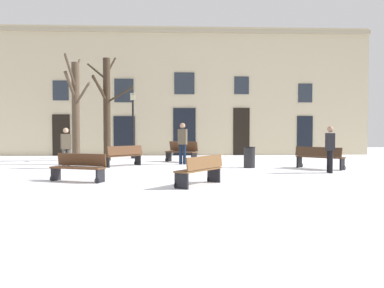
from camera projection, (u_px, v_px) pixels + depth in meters
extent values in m
plane|color=white|center=(194.00, 170.00, 16.25)|extent=(34.58, 34.58, 0.00)
cube|color=beige|center=(186.00, 92.00, 24.83)|extent=(21.61, 0.40, 7.45)
cube|color=tan|center=(186.00, 31.00, 24.44)|extent=(21.61, 0.30, 0.24)
cube|color=black|center=(61.00, 135.00, 24.37)|extent=(0.99, 0.08, 2.37)
cube|color=#262D38|center=(61.00, 90.00, 24.27)|extent=(0.89, 0.06, 1.13)
cube|color=black|center=(124.00, 136.00, 24.54)|extent=(1.22, 0.08, 2.27)
cube|color=#262D38|center=(124.00, 91.00, 24.44)|extent=(1.10, 0.06, 1.35)
cube|color=black|center=(184.00, 132.00, 24.70)|extent=(1.30, 0.08, 2.75)
cube|color=#262D38|center=(184.00, 83.00, 24.59)|extent=(1.17, 0.06, 1.25)
cube|color=black|center=(241.00, 132.00, 24.86)|extent=(0.95, 0.08, 2.77)
cube|color=#262D38|center=(242.00, 85.00, 24.75)|extent=(0.86, 0.06, 1.02)
cube|color=black|center=(305.00, 135.00, 25.05)|extent=(0.93, 0.08, 2.30)
cube|color=#262D38|center=(305.00, 93.00, 24.95)|extent=(0.84, 0.06, 1.10)
cylinder|color=#382B1E|center=(107.00, 110.00, 20.77)|extent=(0.35, 0.35, 5.01)
cylinder|color=#382B1E|center=(100.00, 89.00, 20.26)|extent=(0.65, 1.06, 1.27)
cylinder|color=#382B1E|center=(100.00, 87.00, 20.46)|extent=(0.76, 0.67, 1.10)
cylinder|color=#382B1E|center=(97.00, 72.00, 20.71)|extent=(1.00, 0.17, 0.85)
cylinder|color=#382B1E|center=(111.00, 66.00, 20.93)|extent=(0.49, 0.61, 0.95)
cylinder|color=#382B1E|center=(120.00, 95.00, 20.49)|extent=(1.41, 0.68, 0.79)
cylinder|color=#4C3D2D|center=(76.00, 114.00, 18.57)|extent=(0.34, 0.34, 4.47)
cylinder|color=#4C3D2D|center=(70.00, 72.00, 17.90)|extent=(0.26, 1.28, 1.36)
cylinder|color=#4C3D2D|center=(82.00, 94.00, 17.98)|extent=(0.92, 1.26, 0.93)
cylinder|color=#4C3D2D|center=(77.00, 80.00, 18.91)|extent=(0.22, 0.90, 0.70)
cylinder|color=#4C3D2D|center=(77.00, 96.00, 19.11)|extent=(0.25, 1.24, 0.99)
cylinder|color=#4C3D2D|center=(70.00, 86.00, 18.18)|extent=(0.45, 0.82, 1.23)
cylinder|color=#4C3D2D|center=(78.00, 66.00, 19.01)|extent=(0.14, 1.13, 0.80)
cylinder|color=black|center=(133.00, 129.00, 22.23)|extent=(0.10, 0.10, 3.05)
cylinder|color=black|center=(133.00, 156.00, 22.29)|extent=(0.22, 0.22, 0.20)
cube|color=beige|center=(133.00, 97.00, 22.16)|extent=(0.24, 0.24, 0.36)
cone|color=black|center=(133.00, 93.00, 22.16)|extent=(0.30, 0.30, 0.14)
cylinder|color=black|center=(249.00, 158.00, 17.18)|extent=(0.46, 0.46, 0.81)
torus|color=black|center=(249.00, 147.00, 17.16)|extent=(0.48, 0.48, 0.04)
cube|color=#51331E|center=(181.00, 152.00, 20.00)|extent=(1.54, 1.24, 0.05)
cube|color=#51331E|center=(183.00, 146.00, 20.17)|extent=(1.35, 0.96, 0.45)
cube|color=black|center=(169.00, 156.00, 20.37)|extent=(0.28, 0.39, 0.47)
torus|color=black|center=(167.00, 160.00, 20.22)|extent=(0.16, 0.12, 0.17)
cube|color=black|center=(194.00, 158.00, 19.65)|extent=(0.28, 0.39, 0.47)
torus|color=black|center=(192.00, 161.00, 19.50)|extent=(0.16, 0.12, 0.17)
cube|color=#51331E|center=(78.00, 168.00, 12.85)|extent=(1.74, 1.05, 0.05)
cube|color=#51331E|center=(82.00, 160.00, 13.05)|extent=(1.60, 0.69, 0.38)
cube|color=black|center=(56.00, 174.00, 13.11)|extent=(0.21, 0.42, 0.42)
torus|color=black|center=(52.00, 179.00, 12.93)|extent=(0.17, 0.09, 0.17)
cube|color=black|center=(100.00, 176.00, 12.61)|extent=(0.21, 0.42, 0.42)
torus|color=black|center=(97.00, 181.00, 12.44)|extent=(0.17, 0.09, 0.17)
cube|color=#51331E|center=(123.00, 156.00, 17.89)|extent=(1.55, 1.41, 0.05)
cube|color=#51331E|center=(125.00, 150.00, 17.74)|extent=(1.36, 1.19, 0.38)
cube|color=black|center=(138.00, 160.00, 18.44)|extent=(0.29, 0.32, 0.44)
torus|color=black|center=(136.00, 163.00, 18.56)|extent=(0.15, 0.13, 0.17)
cube|color=black|center=(107.00, 162.00, 17.36)|extent=(0.29, 0.32, 0.44)
torus|color=black|center=(105.00, 165.00, 17.48)|extent=(0.15, 0.13, 0.17)
cube|color=brown|center=(199.00, 170.00, 12.00)|extent=(1.45, 1.72, 0.05)
cube|color=brown|center=(205.00, 162.00, 11.88)|extent=(1.14, 1.49, 0.36)
cube|color=black|center=(214.00, 175.00, 12.71)|extent=(0.38, 0.30, 0.45)
torus|color=black|center=(209.00, 179.00, 12.82)|extent=(0.13, 0.15, 0.17)
cube|color=black|center=(181.00, 181.00, 11.32)|extent=(0.38, 0.30, 0.45)
torus|color=black|center=(176.00, 185.00, 11.43)|extent=(0.13, 0.15, 0.17)
cube|color=#3D2819|center=(320.00, 157.00, 16.76)|extent=(1.69, 1.59, 0.05)
cube|color=#3D2819|center=(318.00, 152.00, 16.60)|extent=(1.46, 1.34, 0.36)
cube|color=black|center=(342.00, 164.00, 16.21)|extent=(0.31, 0.33, 0.47)
torus|color=black|center=(344.00, 168.00, 16.35)|extent=(0.15, 0.14, 0.17)
cube|color=black|center=(299.00, 162.00, 17.33)|extent=(0.31, 0.33, 0.47)
torus|color=black|center=(301.00, 165.00, 17.46)|extent=(0.15, 0.14, 0.17)
cylinder|color=#403D3A|center=(68.00, 159.00, 16.94)|extent=(0.14, 0.14, 0.78)
cylinder|color=#403D3A|center=(64.00, 159.00, 16.85)|extent=(0.14, 0.14, 0.78)
cube|color=#4C4233|center=(66.00, 141.00, 16.87)|extent=(0.44, 0.37, 0.60)
sphere|color=tan|center=(66.00, 130.00, 16.85)|extent=(0.21, 0.21, 0.21)
cylinder|color=black|center=(331.00, 162.00, 15.15)|extent=(0.14, 0.14, 0.81)
cylinder|color=black|center=(329.00, 162.00, 15.33)|extent=(0.14, 0.14, 0.81)
cube|color=black|center=(330.00, 142.00, 15.21)|extent=(0.23, 0.39, 0.62)
sphere|color=#9E755B|center=(330.00, 129.00, 15.19)|extent=(0.22, 0.22, 0.22)
cylinder|color=black|center=(184.00, 154.00, 18.72)|extent=(0.14, 0.14, 0.88)
cylinder|color=black|center=(181.00, 154.00, 18.78)|extent=(0.14, 0.14, 0.88)
cube|color=#4C4233|center=(183.00, 137.00, 18.72)|extent=(0.43, 0.34, 0.68)
sphere|color=#9E755B|center=(183.00, 126.00, 18.70)|extent=(0.24, 0.24, 0.24)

